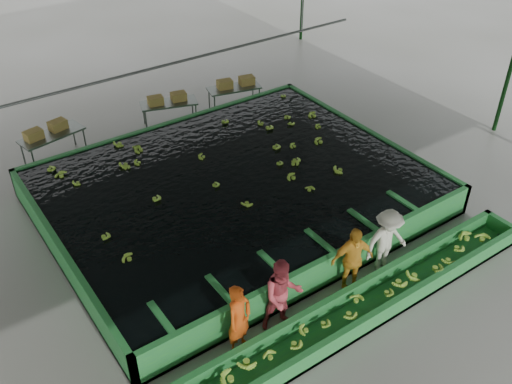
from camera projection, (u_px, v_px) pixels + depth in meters
ground at (267, 231)px, 15.17m from camera, size 80.00×80.00×0.00m
shed_roof at (269, 52)px, 12.28m from camera, size 20.00×22.00×0.04m
shed_posts at (268, 151)px, 13.72m from camera, size 20.00×22.00×5.00m
flotation_tank at (236, 191)px, 15.91m from camera, size 10.00×8.00×0.90m
tank_water at (235, 179)px, 15.68m from camera, size 9.70×7.70×0.00m
sorting_trough at (362, 307)px, 12.62m from camera, size 10.00×1.00×0.50m
cableway_rail at (169, 64)px, 16.78m from camera, size 0.08×0.08×14.00m
rail_hanger_right at (303, 1)px, 18.54m from camera, size 0.04×0.04×2.00m
worker_a at (239, 319)px, 11.52m from camera, size 0.73×0.60×1.72m
worker_b at (283, 295)px, 12.01m from camera, size 1.07×0.95×1.81m
worker_c at (352, 260)px, 12.96m from camera, size 1.11×0.73×1.76m
worker_d at (387, 242)px, 13.47m from camera, size 1.23×0.82×1.76m
packing_table_left at (54, 147)px, 17.90m from camera, size 2.09×1.16×0.90m
packing_table_mid at (170, 114)px, 19.74m from camera, size 2.06×1.33×0.87m
packing_table_right at (234, 98)px, 20.75m from camera, size 2.02×1.18×0.86m
box_stack_left at (47, 134)px, 17.64m from camera, size 1.42×0.68×0.29m
box_stack_mid at (167, 102)px, 19.49m from camera, size 1.37×0.62×0.28m
box_stack_right at (236, 86)px, 20.57m from camera, size 1.42×0.67×0.30m
floating_bananas at (220, 166)px, 16.22m from camera, size 8.35×5.69×0.11m
trough_bananas at (363, 302)px, 12.53m from camera, size 8.79×0.59×0.12m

